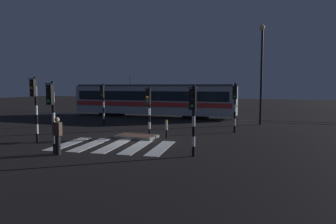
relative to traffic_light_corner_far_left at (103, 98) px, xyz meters
name	(u,v)px	position (x,y,z in m)	size (l,w,h in m)	color
ground_plane	(131,140)	(5.16, -5.22, -2.15)	(120.00, 120.00, 0.00)	black
rail_near	(188,119)	(5.16, 6.35, -2.13)	(80.00, 0.12, 0.03)	#59595E
rail_far	(192,117)	(5.16, 7.78, -2.13)	(80.00, 0.12, 0.03)	#59595E
crosswalk_zebra	(113,146)	(5.16, -7.18, -2.14)	(6.23, 4.45, 0.02)	silver
traffic_island	(137,137)	(5.23, -4.59, -2.06)	(2.34, 1.43, 0.18)	slate
traffic_light_corner_far_left	(103,98)	(0.00, 0.00, 0.00)	(0.36, 0.42, 3.25)	black
traffic_light_corner_near_left	(35,100)	(0.85, -7.97, 0.22)	(0.36, 0.42, 3.59)	black
traffic_light_corner_near_right	(193,110)	(9.68, -8.07, -0.08)	(0.36, 0.42, 3.13)	black
traffic_light_median_centre	(149,104)	(5.63, -3.69, -0.15)	(0.36, 0.42, 3.03)	black
traffic_light_kerb_mid_left	(52,106)	(3.56, -9.75, 0.04)	(0.36, 0.42, 3.31)	black
traffic_light_corner_far_right	(235,100)	(10.41, -0.50, 0.03)	(0.36, 0.42, 3.29)	black
street_lamp_trackside_right	(262,64)	(11.75, 4.22, 2.70)	(0.44, 1.21, 7.71)	black
tram	(152,99)	(1.25, 7.06, -0.40)	(16.61, 2.58, 4.15)	#B2BCC1
pedestrian_waiting_at_kerb	(58,136)	(3.86, -9.79, -1.27)	(0.36, 0.24, 1.71)	black
bollard_island_edge	(167,129)	(6.94, -4.04, -1.59)	(0.12, 0.12, 1.11)	black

